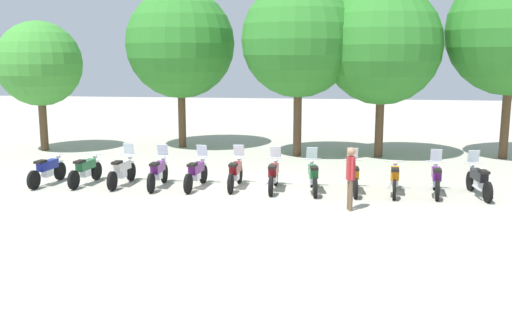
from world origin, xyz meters
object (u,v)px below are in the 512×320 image
at_px(motorcycle_8, 353,177).
at_px(motorcycle_9, 395,178).
at_px(motorcycle_6, 273,175).
at_px(motorcycle_2, 122,170).
at_px(motorcycle_4, 196,173).
at_px(motorcycle_10, 436,178).
at_px(motorcycle_7, 313,176).
at_px(motorcycle_5, 235,173).
at_px(tree_4, 512,31).
at_px(motorcycle_11, 479,180).
at_px(tree_1, 180,44).
at_px(motorcycle_0, 47,170).
at_px(person_0, 351,173).
at_px(tree_3, 382,45).
at_px(tree_0, 39,64).
at_px(motorcycle_1, 86,170).
at_px(motorcycle_3, 158,172).
at_px(tree_2, 298,40).

bearing_deg(motorcycle_8, motorcycle_9, -93.62).
height_order(motorcycle_6, motorcycle_9, motorcycle_6).
height_order(motorcycle_2, motorcycle_4, same).
bearing_deg(motorcycle_10, motorcycle_7, 98.13).
bearing_deg(motorcycle_4, motorcycle_9, -84.15).
bearing_deg(motorcycle_10, motorcycle_8, 97.74).
relative_size(motorcycle_8, motorcycle_9, 1.00).
relative_size(motorcycle_4, motorcycle_5, 1.00).
distance_m(motorcycle_6, tree_4, 12.56).
bearing_deg(motorcycle_2, motorcycle_11, -86.72).
height_order(motorcycle_2, motorcycle_8, same).
relative_size(motorcycle_5, motorcycle_8, 1.00).
distance_m(motorcycle_7, motorcycle_8, 1.30).
relative_size(motorcycle_6, tree_4, 0.27).
relative_size(tree_1, tree_4, 0.92).
relative_size(motorcycle_0, person_0, 1.20).
relative_size(motorcycle_0, tree_3, 0.30).
xyz_separation_m(motorcycle_5, tree_3, (5.17, 6.71, 4.25)).
relative_size(tree_0, tree_3, 0.81).
xyz_separation_m(motorcycle_0, motorcycle_8, (10.35, 0.19, 0.01)).
height_order(motorcycle_1, motorcycle_9, same).
distance_m(motorcycle_7, tree_1, 11.52).
relative_size(motorcycle_6, motorcycle_9, 1.00).
height_order(motorcycle_5, tree_4, tree_4).
height_order(motorcycle_2, motorcycle_11, same).
height_order(motorcycle_11, tree_4, tree_4).
bearing_deg(motorcycle_3, motorcycle_0, 90.62).
bearing_deg(motorcycle_5, motorcycle_11, -89.58).
bearing_deg(motorcycle_0, tree_3, -52.93).
distance_m(motorcycle_1, motorcycle_8, 9.05).
xyz_separation_m(motorcycle_8, motorcycle_10, (2.60, 0.07, 0.00)).
xyz_separation_m(motorcycle_0, motorcycle_9, (11.65, 0.18, 0.00)).
distance_m(motorcycle_2, motorcycle_3, 1.30).
bearing_deg(motorcycle_7, tree_4, -54.36).
relative_size(motorcycle_7, tree_3, 0.30).
relative_size(motorcycle_4, motorcycle_11, 1.00).
bearing_deg(motorcycle_11, motorcycle_6, 84.45).
height_order(motorcycle_9, tree_0, tree_0).
distance_m(motorcycle_2, motorcycle_11, 11.64).
bearing_deg(motorcycle_1, tree_0, 41.86).
xyz_separation_m(motorcycle_10, tree_4, (3.95, 7.04, 4.84)).
relative_size(motorcycle_10, tree_2, 0.29).
bearing_deg(motorcycle_3, motorcycle_9, -90.15).
bearing_deg(motorcycle_7, motorcycle_4, 82.91).
height_order(motorcycle_6, motorcycle_8, same).
relative_size(motorcycle_7, motorcycle_10, 1.00).
distance_m(motorcycle_6, motorcycle_9, 3.89).
height_order(motorcycle_1, tree_3, tree_3).
height_order(motorcycle_5, motorcycle_10, same).
height_order(motorcycle_10, tree_0, tree_0).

